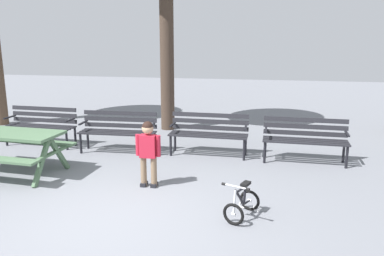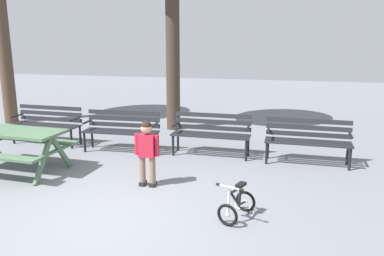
{
  "view_description": "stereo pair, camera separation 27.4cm",
  "coord_description": "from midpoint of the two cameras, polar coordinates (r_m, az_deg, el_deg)",
  "views": [
    {
      "loc": [
        2.04,
        -4.43,
        2.4
      ],
      "look_at": [
        0.8,
        2.01,
        0.85
      ],
      "focal_mm": 36.46,
      "sensor_mm": 36.0,
      "label": 1
    },
    {
      "loc": [
        2.31,
        -4.38,
        2.4
      ],
      "look_at": [
        0.8,
        2.01,
        0.85
      ],
      "focal_mm": 36.46,
      "sensor_mm": 36.0,
      "label": 2
    }
  ],
  "objects": [
    {
      "name": "kids_bicycle",
      "position": [
        5.37,
        8.1,
        -11.0
      ],
      "size": [
        0.52,
        0.63,
        0.54
      ],
      "color": "black",
      "rests_on": "ground"
    },
    {
      "name": "ground",
      "position": [
        5.47,
        -11.94,
        -13.05
      ],
      "size": [
        36.0,
        36.0,
        0.0
      ],
      "primitive_type": "plane",
      "color": "slate"
    },
    {
      "name": "park_bench_left",
      "position": [
        8.38,
        -9.29,
        0.07
      ],
      "size": [
        1.62,
        0.51,
        0.85
      ],
      "color": "#232328",
      "rests_on": "ground"
    },
    {
      "name": "park_bench_right",
      "position": [
        8.01,
        3.84,
        -0.4
      ],
      "size": [
        1.61,
        0.48,
        0.85
      ],
      "color": "#232328",
      "rests_on": "ground"
    },
    {
      "name": "park_bench_far_right",
      "position": [
        7.82,
        17.57,
        -1.34
      ],
      "size": [
        1.61,
        0.49,
        0.85
      ],
      "color": "#232328",
      "rests_on": "ground"
    },
    {
      "name": "park_bench_far_left",
      "position": [
        9.41,
        -19.6,
        0.91
      ],
      "size": [
        1.62,
        0.51,
        0.85
      ],
      "color": "#232328",
      "rests_on": "ground"
    },
    {
      "name": "picnic_table",
      "position": [
        7.62,
        -23.64,
        -1.57
      ],
      "size": [
        1.88,
        1.46,
        0.79
      ],
      "color": "#4C6B4C",
      "rests_on": "ground"
    },
    {
      "name": "child_standing",
      "position": [
        6.31,
        -5.37,
        -2.94
      ],
      "size": [
        0.42,
        0.18,
        1.09
      ],
      "color": "#7F664C",
      "rests_on": "ground"
    }
  ]
}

